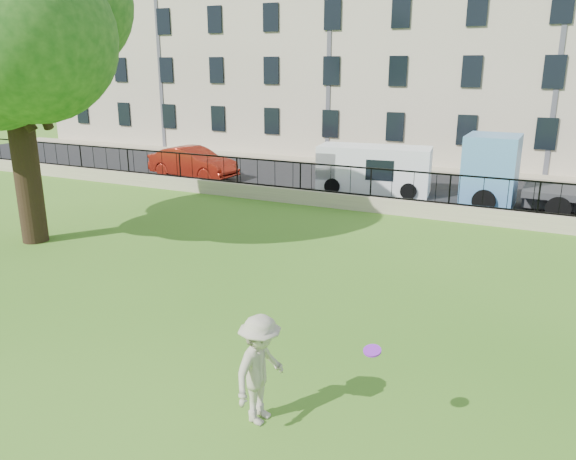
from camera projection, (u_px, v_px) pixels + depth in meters
The scene contains 12 objects.
ground at pixel (195, 342), 11.68m from camera, with size 120.00×120.00×0.00m, color #39711B.
retaining_wall at pixel (370, 204), 21.98m from camera, with size 50.00×0.40×0.60m, color tan.
iron_railing at pixel (371, 182), 21.74m from camera, with size 50.00×0.05×1.13m.
street at pixel (400, 188), 26.14m from camera, with size 60.00×9.00×0.01m, color black.
sidewalk at pixel (425, 169), 30.63m from camera, with size 60.00×1.40×0.12m, color tan.
building_row at pixel (453, 41), 33.59m from camera, with size 56.40×10.40×13.80m.
tree at pixel (5, 19), 16.52m from camera, with size 8.21×6.41×10.25m.
man at pixel (260, 369), 8.85m from camera, with size 1.18×0.68×1.83m, color #B4AB92.
frisbee at pixel (372, 351), 8.27m from camera, with size 0.27×0.27×0.03m, color purple.
red_sedan at pixel (193, 163), 28.36m from camera, with size 1.64×4.70×1.55m, color #A02213.
white_van at pixel (374, 169), 25.10m from camera, with size 4.92×1.92×2.06m, color white.
blue_truck at pixel (557, 176), 21.46m from camera, with size 6.86×2.43×2.88m, color #5B99D6.
Camera 1 is at (6.27, -8.69, 5.54)m, focal length 35.00 mm.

